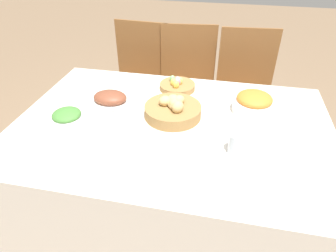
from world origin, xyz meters
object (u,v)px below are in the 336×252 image
(ham_platter, at_px, (110,98))
(butter_dish, at_px, (129,138))
(knife, at_px, (218,178))
(fork, at_px, (144,167))
(chair_far_right, at_px, (245,91))
(chair_far_left, at_px, (138,81))
(bread_basket, at_px, (173,109))
(spoon, at_px, (226,179))
(green_salad_bowl, at_px, (67,119))
(dinner_plate, at_px, (180,172))
(drinking_cup, at_px, (238,143))
(chair_far_center, at_px, (187,86))
(carrot_bowl, at_px, (254,103))
(egg_basket, at_px, (177,85))

(ham_platter, relative_size, butter_dish, 2.32)
(knife, bearing_deg, fork, 178.54)
(chair_far_right, distance_m, chair_far_left, 0.83)
(bread_basket, bearing_deg, spoon, -54.50)
(green_salad_bowl, distance_m, butter_dish, 0.33)
(chair_far_left, distance_m, ham_platter, 0.75)
(green_salad_bowl, relative_size, fork, 0.97)
(chair_far_right, height_order, chair_far_left, same)
(bread_basket, height_order, dinner_plate, bread_basket)
(chair_far_right, xyz_separation_m, green_salad_bowl, (-0.88, -0.97, 0.26))
(chair_far_right, distance_m, drinking_cup, 1.05)
(chair_far_right, distance_m, bread_basket, 0.91)
(chair_far_left, relative_size, dinner_plate, 3.73)
(chair_far_right, xyz_separation_m, fork, (-0.44, -1.19, 0.22))
(ham_platter, bearing_deg, dinner_plate, -44.92)
(knife, relative_size, butter_dish, 1.37)
(dinner_plate, bearing_deg, fork, 180.00)
(bread_basket, relative_size, butter_dish, 2.36)
(dinner_plate, height_order, fork, dinner_plate)
(ham_platter, relative_size, fork, 1.70)
(chair_far_left, relative_size, chair_far_center, 1.00)
(chair_far_left, relative_size, butter_dish, 7.61)
(chair_far_center, distance_m, butter_dish, 1.06)
(knife, bearing_deg, spoon, -1.46)
(spoon, bearing_deg, carrot_bowl, 79.62)
(ham_platter, xyz_separation_m, fork, (0.33, -0.48, -0.02))
(carrot_bowl, bearing_deg, chair_far_center, 124.50)
(ham_platter, height_order, drinking_cup, drinking_cup)
(egg_basket, distance_m, dinner_plate, 0.72)
(bread_basket, relative_size, ham_platter, 1.01)
(chair_far_center, height_order, carrot_bowl, chair_far_center)
(egg_basket, xyz_separation_m, knife, (0.29, -0.71, -0.02))
(ham_platter, xyz_separation_m, green_salad_bowl, (-0.12, -0.26, 0.02))
(bread_basket, bearing_deg, fork, -95.78)
(ham_platter, distance_m, drinking_cup, 0.76)
(chair_far_right, height_order, chair_far_center, same)
(chair_far_right, relative_size, chair_far_left, 1.00)
(chair_far_left, bearing_deg, carrot_bowl, -33.41)
(chair_far_right, height_order, carrot_bowl, chair_far_right)
(ham_platter, xyz_separation_m, butter_dish, (0.21, -0.32, -0.01))
(dinner_plate, bearing_deg, chair_far_center, 97.24)
(egg_basket, height_order, carrot_bowl, carrot_bowl)
(drinking_cup, bearing_deg, spoon, -102.23)
(ham_platter, bearing_deg, carrot_bowl, 4.57)
(egg_basket, xyz_separation_m, drinking_cup, (0.36, -0.53, 0.02))
(green_salad_bowl, bearing_deg, ham_platter, 65.70)
(dinner_plate, bearing_deg, green_salad_bowl, 160.16)
(green_salad_bowl, height_order, spoon, green_salad_bowl)
(fork, xyz_separation_m, knife, (0.30, 0.00, 0.00))
(green_salad_bowl, bearing_deg, chair_far_left, 86.79)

